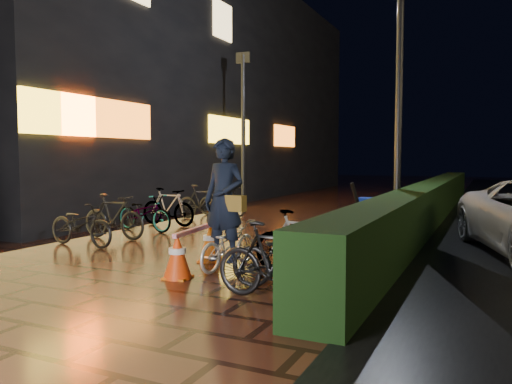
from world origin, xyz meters
The scene contains 10 objects.
ground centered at (0.00, 0.00, 0.00)m, with size 80.00×80.00×0.00m, color #381911.
hedge centered at (3.30, 8.00, 0.50)m, with size 0.70×20.00×1.00m, color black.
storefront_block centered at (-9.50, 11.50, 4.50)m, with size 12.09×22.00×9.00m.
lamp_post_hedge centered at (2.92, 4.83, 3.01)m, with size 0.52×0.15×5.47m.
lamp_post_sf centered at (-2.51, 8.16, 2.76)m, with size 0.48×0.14×5.02m.
cyclist centered at (1.20, 0.26, 0.73)m, with size 0.73×1.42×1.97m.
traffic_barrier centered at (0.79, 0.05, 0.32)m, with size 0.56×1.57×0.64m.
cart_assembly centered at (2.36, 4.51, 0.59)m, with size 0.66×0.63×1.16m.
parked_bikes_storefront centered at (-2.28, 3.44, 0.44)m, with size 1.83×6.08×0.93m.
parked_bikes_hedge centered at (2.48, -0.37, 0.45)m, with size 1.78×1.94×0.93m.
Camera 1 is at (4.80, -6.25, 1.69)m, focal length 35.00 mm.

